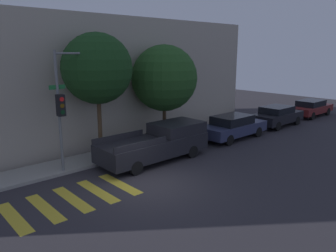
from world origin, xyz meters
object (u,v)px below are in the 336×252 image
Objects in this scene: pickup_truck at (159,142)px; sedan_near_corner at (233,126)px; tree_near_corner at (97,69)px; tree_midblock at (164,78)px; sedan_middle at (277,116)px; traffic_light_pole at (69,94)px; sedan_far_end at (311,108)px.

pickup_truck reaches higher than sedan_near_corner.
sedan_near_corner is at bearing -15.05° from tree_near_corner.
sedan_near_corner is 5.21m from tree_midblock.
sedan_near_corner is at bearing 180.00° from sedan_middle.
tree_midblock is at bearing 43.32° from pickup_truck.
traffic_light_pole is at bearing -171.97° from tree_midblock.
pickup_truck is 16.42m from sedan_far_end.
sedan_near_corner is 0.76× the size of tree_near_corner.
tree_near_corner is at bearing 164.95° from sedan_near_corner.
tree_near_corner is at bearing 170.73° from sedan_middle.
traffic_light_pole reaches higher than sedan_far_end.
sedan_far_end is 14.63m from tree_midblock.
tree_near_corner reaches higher than sedan_near_corner.
traffic_light_pole is 4.83m from pickup_truck.
sedan_near_corner is 1.08× the size of sedan_middle.
tree_midblock reaches higher than sedan_far_end.
pickup_truck is 1.21× the size of sedan_near_corner.
traffic_light_pole is 20.51m from sedan_far_end.
pickup_truck is at bearing -136.68° from tree_midblock.
tree_midblock is at bearing 166.42° from sedan_middle.
tree_midblock is at bearing 150.00° from sedan_near_corner.
traffic_light_pole is 15.26m from sedan_middle.
sedan_middle is 9.57m from tree_midblock.
tree_midblock is (-3.70, 2.13, 2.99)m from sedan_near_corner.
sedan_near_corner is 1.02× the size of sedan_far_end.
tree_midblock is (2.26, 2.13, 2.88)m from pickup_truck.
tree_midblock is at bearing 171.42° from sedan_far_end.
tree_near_corner is at bearing 24.65° from traffic_light_pole.
traffic_light_pole reaches higher than pickup_truck.
traffic_light_pole is 10.27m from sedan_near_corner.
tree_near_corner is (-7.94, 2.13, 3.67)m from sedan_near_corner.
sedan_middle is at bearing -180.00° from sedan_far_end.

